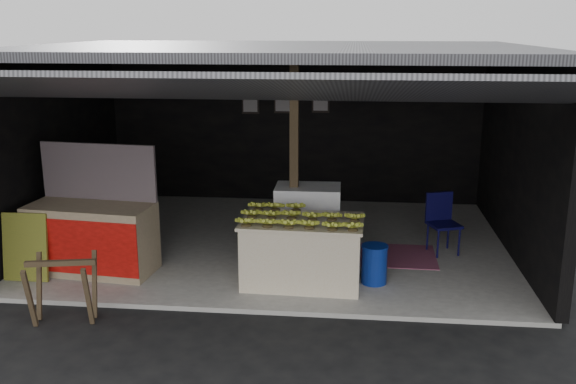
# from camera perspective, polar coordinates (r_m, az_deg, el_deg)

# --- Properties ---
(ground) EXTENTS (80.00, 80.00, 0.00)m
(ground) POSITION_cam_1_polar(r_m,az_deg,el_deg) (7.69, -3.10, -10.81)
(ground) COLOR black
(ground) RESTS_ON ground
(concrete_slab) EXTENTS (7.00, 5.00, 0.06)m
(concrete_slab) POSITION_cam_1_polar(r_m,az_deg,el_deg) (9.98, -0.86, -4.51)
(concrete_slab) COLOR gray
(concrete_slab) RESTS_ON ground
(shophouse) EXTENTS (7.40, 7.29, 3.02)m
(shophouse) POSITION_cam_1_polar(r_m,az_deg,el_deg) (9.81, -0.68, 7.60)
(shophouse) COLOR black
(shophouse) RESTS_ON ground
(banana_table) EXTENTS (1.57, 1.00, 0.85)m
(banana_table) POSITION_cam_1_polar(r_m,az_deg,el_deg) (8.26, 1.27, -5.30)
(banana_table) COLOR beige
(banana_table) RESTS_ON concrete_slab
(banana_pile) EXTENTS (1.45, 0.90, 0.17)m
(banana_pile) POSITION_cam_1_polar(r_m,az_deg,el_deg) (8.10, 1.29, -1.92)
(banana_pile) COLOR gold
(banana_pile) RESTS_ON banana_table
(white_crate) EXTENTS (0.93, 0.65, 1.02)m
(white_crate) POSITION_cam_1_polar(r_m,az_deg,el_deg) (9.23, 1.76, -2.57)
(white_crate) COLOR white
(white_crate) RESTS_ON concrete_slab
(neighbor_stall) EXTENTS (1.72, 0.91, 1.70)m
(neighbor_stall) POSITION_cam_1_polar(r_m,az_deg,el_deg) (9.02, -17.03, -3.67)
(neighbor_stall) COLOR #998466
(neighbor_stall) RESTS_ON concrete_slab
(green_signboard) EXTENTS (0.60, 0.16, 0.90)m
(green_signboard) POSITION_cam_1_polar(r_m,az_deg,el_deg) (9.01, -22.33, -4.56)
(green_signboard) COLOR black
(green_signboard) RESTS_ON concrete_slab
(sawhorse) EXTENTS (0.79, 0.78, 0.76)m
(sawhorse) POSITION_cam_1_polar(r_m,az_deg,el_deg) (7.72, -19.43, -7.70)
(sawhorse) COLOR #463723
(sawhorse) RESTS_ON ground
(water_barrel) EXTENTS (0.33, 0.33, 0.48)m
(water_barrel) POSITION_cam_1_polar(r_m,az_deg,el_deg) (8.39, 7.68, -6.47)
(water_barrel) COLOR navy
(water_barrel) RESTS_ON concrete_slab
(plastic_chair) EXTENTS (0.53, 0.53, 0.88)m
(plastic_chair) POSITION_cam_1_polar(r_m,az_deg,el_deg) (9.63, 13.49, -2.23)
(plastic_chair) COLOR #0A0936
(plastic_chair) RESTS_ON concrete_slab
(magenta_rug) EXTENTS (1.51, 1.02, 0.01)m
(magenta_rug) POSITION_cam_1_polar(r_m,az_deg,el_deg) (9.45, 8.47, -5.58)
(magenta_rug) COLOR maroon
(magenta_rug) RESTS_ON concrete_slab
(picture_frames) EXTENTS (1.62, 0.04, 0.46)m
(picture_frames) POSITION_cam_1_polar(r_m,az_deg,el_deg) (11.90, -0.32, 8.02)
(picture_frames) COLOR black
(picture_frames) RESTS_ON shophouse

